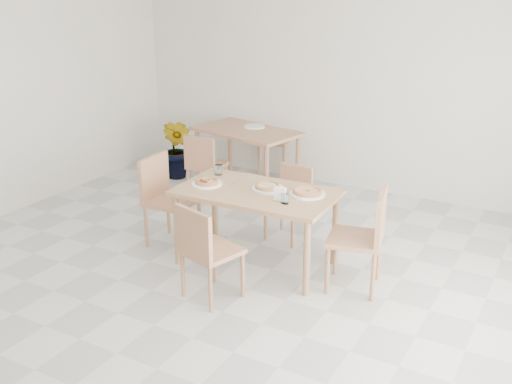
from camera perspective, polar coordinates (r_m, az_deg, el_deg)
The scene contains 21 objects.
main_table at distance 5.61m, azimuth 0.00°, elevation -0.69°, with size 1.51×0.89×0.75m.
chair_south at distance 5.05m, azimuth -4.92°, elevation -5.23°, with size 0.53×0.53×0.86m.
chair_north at distance 6.29m, azimuth 3.35°, elevation -0.48°, with size 0.41×0.41×0.78m.
chair_west at distance 6.19m, azimuth -8.69°, elevation -0.16°, with size 0.48×0.48×0.93m.
chair_east at distance 5.28m, azimuth 10.39°, elevation -3.85°, with size 0.54×0.54×0.93m.
plate_margherita at distance 5.50m, azimuth 4.92°, elevation -0.16°, with size 0.33×0.33×0.02m, color white.
plate_mushroom at distance 5.61m, azimuth 1.12°, elevation 0.35°, with size 0.30×0.30×0.02m, color white.
plate_pepperoni at distance 5.76m, azimuth -4.71°, elevation 0.78°, with size 0.30×0.30×0.02m, color white.
pizza_margherita at distance 5.49m, azimuth 4.92°, elevation 0.06°, with size 0.32×0.32×0.03m.
pizza_mushroom at distance 5.61m, azimuth 1.12°, elevation 0.57°, with size 0.32×0.32×0.03m.
pizza_pepperoni at distance 5.75m, azimuth -4.72°, elevation 1.00°, with size 0.30×0.30×0.03m.
tumbler_a at distance 5.26m, azimuth 2.76°, elevation -0.62°, with size 0.07×0.07×0.09m, color white.
tumbler_b at distance 6.02m, azimuth -3.62°, elevation 2.13°, with size 0.08×0.08×0.10m, color white.
napkin_holder at distance 5.30m, azimuth 2.31°, elevation -0.27°, with size 0.12×0.08×0.13m.
fork_a at distance 5.39m, azimuth 2.17°, elevation -0.58°, with size 0.02×0.20×0.01m, color silver.
fork_b at distance 5.76m, azimuth -2.12°, elevation 0.80°, with size 0.02×0.19×0.01m, color silver.
second_table at distance 7.84m, azimuth -0.90°, elevation 5.29°, with size 1.48×1.03×0.75m.
chair_back_s at distance 7.38m, azimuth -4.99°, elevation 2.83°, with size 0.44×0.44×0.82m.
chair_back_n at distance 8.48m, azimuth 2.40°, elevation 5.56°, with size 0.46×0.46×0.92m.
plate_empty at distance 7.94m, azimuth -0.15°, elevation 6.26°, with size 0.28×0.28×0.02m, color white.
potted_plant at distance 8.21m, azimuth -7.46°, elevation 4.09°, with size 0.46×0.37×0.84m, color #2A6A1F.
Camera 1 is at (2.75, -3.64, 2.65)m, focal length 42.00 mm.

